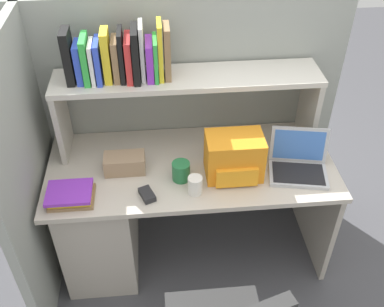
{
  "coord_description": "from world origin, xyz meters",
  "views": [
    {
      "loc": [
        -0.17,
        -1.87,
        2.34
      ],
      "look_at": [
        0.0,
        -0.05,
        0.85
      ],
      "focal_mm": 41.43,
      "sensor_mm": 36.0,
      "label": 1
    }
  ],
  "objects_px": {
    "paper_cup": "(195,185)",
    "snack_canister": "(181,171)",
    "laptop": "(298,163)",
    "tissue_box": "(125,163)",
    "backpack": "(234,157)",
    "computer_mouse": "(147,195)"
  },
  "relations": [
    {
      "from": "paper_cup",
      "to": "snack_canister",
      "type": "relative_size",
      "value": 0.93
    },
    {
      "from": "laptop",
      "to": "tissue_box",
      "type": "distance_m",
      "value": 0.94
    },
    {
      "from": "laptop",
      "to": "tissue_box",
      "type": "xyz_separation_m",
      "value": [
        -0.94,
        0.08,
        -0.0
      ]
    },
    {
      "from": "laptop",
      "to": "snack_canister",
      "type": "relative_size",
      "value": 3.32
    },
    {
      "from": "laptop",
      "to": "paper_cup",
      "type": "relative_size",
      "value": 3.56
    },
    {
      "from": "backpack",
      "to": "computer_mouse",
      "type": "distance_m",
      "value": 0.5
    },
    {
      "from": "laptop",
      "to": "snack_canister",
      "type": "distance_m",
      "value": 0.64
    },
    {
      "from": "backpack",
      "to": "snack_canister",
      "type": "distance_m",
      "value": 0.29
    },
    {
      "from": "computer_mouse",
      "to": "snack_canister",
      "type": "bearing_deg",
      "value": 11.95
    },
    {
      "from": "laptop",
      "to": "paper_cup",
      "type": "distance_m",
      "value": 0.59
    },
    {
      "from": "tissue_box",
      "to": "paper_cup",
      "type": "bearing_deg",
      "value": -29.73
    },
    {
      "from": "backpack",
      "to": "tissue_box",
      "type": "relative_size",
      "value": 1.36
    },
    {
      "from": "computer_mouse",
      "to": "paper_cup",
      "type": "bearing_deg",
      "value": -19.02
    },
    {
      "from": "computer_mouse",
      "to": "tissue_box",
      "type": "height_order",
      "value": "tissue_box"
    },
    {
      "from": "tissue_box",
      "to": "snack_canister",
      "type": "height_order",
      "value": "snack_canister"
    },
    {
      "from": "backpack",
      "to": "computer_mouse",
      "type": "height_order",
      "value": "backpack"
    },
    {
      "from": "paper_cup",
      "to": "snack_canister",
      "type": "height_order",
      "value": "snack_canister"
    },
    {
      "from": "paper_cup",
      "to": "snack_canister",
      "type": "distance_m",
      "value": 0.13
    },
    {
      "from": "computer_mouse",
      "to": "tissue_box",
      "type": "xyz_separation_m",
      "value": [
        -0.12,
        0.22,
        0.03
      ]
    },
    {
      "from": "computer_mouse",
      "to": "laptop",
      "type": "bearing_deg",
      "value": -12.6
    },
    {
      "from": "tissue_box",
      "to": "snack_canister",
      "type": "distance_m",
      "value": 0.32
    },
    {
      "from": "snack_canister",
      "to": "tissue_box",
      "type": "bearing_deg",
      "value": 162.26
    }
  ]
}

